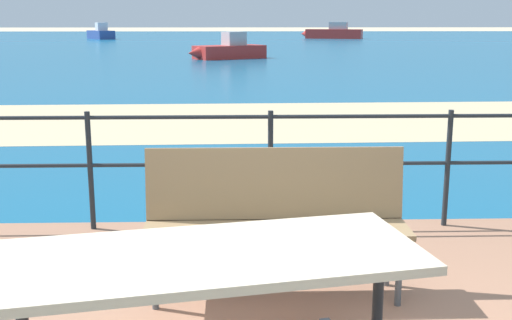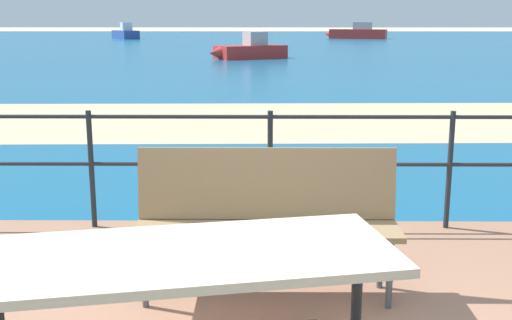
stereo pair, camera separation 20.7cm
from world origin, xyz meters
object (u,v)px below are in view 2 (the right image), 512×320
Objects in this scene: park_bench at (267,209)px; boat_near at (357,33)px; picnic_table at (187,292)px; boat_mid at (250,50)px; boat_far at (125,34)px.

park_bench is 52.99m from boat_near.
park_bench is 0.30× the size of boat_near.
boat_near reaches higher than picnic_table.
boat_mid reaches higher than picnic_table.
park_bench reaches higher than picnic_table.
boat_mid is (-0.57, 24.82, -0.23)m from park_bench.
picnic_table is 54.33m from boat_near.
boat_near reaches higher than boat_mid.
picnic_table is 54.66m from boat_far.
boat_near is at bearing 69.44° from picnic_table.
boat_mid reaches higher than park_bench.
park_bench is (0.35, 1.30, -0.03)m from picnic_table.
park_bench is at bearing 99.93° from boat_near.
picnic_table is 1.35m from park_bench.
boat_mid is (-8.78, -27.53, -0.11)m from boat_near.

